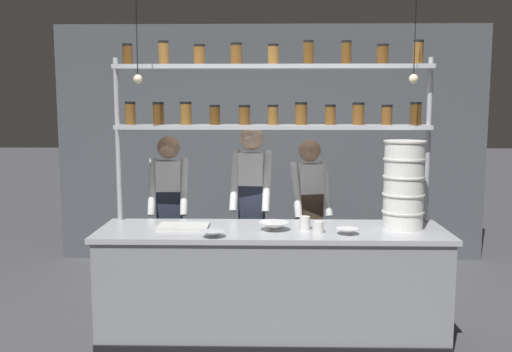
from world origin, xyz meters
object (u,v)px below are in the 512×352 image
serving_cup_front (305,223)px  container_stack (404,185)px  chef_center (252,206)px  serving_cup_by_board (318,227)px  spice_shelf_unit (273,104)px  prep_bowl_center_back (213,234)px  prep_bowl_center_front (274,226)px  prep_bowl_near_left (347,231)px  cutting_board (183,226)px  chef_left (170,211)px  chef_right (309,213)px

serving_cup_front → container_stack: bearing=4.5°
chef_center → serving_cup_by_board: size_ratio=19.14×
spice_shelf_unit → serving_cup_front: (0.25, -0.35, -0.93)m
serving_cup_by_board → prep_bowl_center_back: bearing=-168.1°
container_stack → chef_center: bearing=153.8°
chef_center → prep_bowl_center_back: chef_center is taller
spice_shelf_unit → serving_cup_by_board: spice_shelf_unit is taller
container_stack → prep_bowl_center_back: container_stack is taller
prep_bowl_center_front → prep_bowl_center_back: bearing=-151.9°
prep_bowl_near_left → serving_cup_by_board: size_ratio=1.90×
cutting_board → prep_bowl_center_back: 0.41m
chef_left → cutting_board: chef_left is taller
cutting_board → serving_cup_front: serving_cup_front is taller
container_stack → spice_shelf_unit: bearing=164.7°
spice_shelf_unit → cutting_board: (-0.71, -0.31, -0.97)m
chef_center → prep_bowl_center_front: (0.19, -0.70, -0.04)m
spice_shelf_unit → prep_bowl_center_front: 1.03m
prep_bowl_center_back → serving_cup_front: serving_cup_front is taller
chef_right → chef_left: bearing=167.4°
prep_bowl_center_front → serving_cup_by_board: serving_cup_by_board is taller
chef_center → container_stack: (1.22, -0.60, 0.28)m
prep_bowl_near_left → serving_cup_by_board: bearing=166.4°
container_stack → prep_bowl_center_back: size_ratio=4.04×
chef_center → prep_bowl_near_left: bearing=-40.5°
cutting_board → chef_right: bearing=34.8°
prep_bowl_center_front → serving_cup_front: bearing=8.7°
chef_right → prep_bowl_near_left: (0.22, -0.93, 0.04)m
prep_bowl_center_front → chef_center: bearing=105.4°
chef_right → container_stack: (0.69, -0.70, 0.37)m
prep_bowl_near_left → serving_cup_front: serving_cup_front is taller
chef_right → serving_cup_front: bearing=-111.5°
cutting_board → spice_shelf_unit: bearing=23.7°
chef_right → prep_bowl_center_front: (-0.33, -0.80, 0.05)m
chef_left → serving_cup_by_board: chef_left is taller
chef_left → container_stack: 2.11m
chef_center → serving_cup_front: bearing=-49.3°
serving_cup_front → serving_cup_by_board: 0.15m
chef_left → chef_center: (0.76, -0.06, 0.06)m
chef_center → prep_bowl_center_back: (-0.26, -0.94, -0.05)m
chef_left → cutting_board: (0.23, -0.68, 0.01)m
serving_cup_front → serving_cup_by_board: serving_cup_front is taller
chef_right → prep_bowl_center_back: chef_right is taller
spice_shelf_unit → chef_left: (-0.94, 0.37, -0.98)m
prep_bowl_center_front → prep_bowl_center_back: (-0.46, -0.24, -0.01)m
prep_bowl_center_front → container_stack: bearing=5.5°
prep_bowl_near_left → serving_cup_by_board: serving_cup_by_board is taller
spice_shelf_unit → chef_right: spice_shelf_unit is taller
chef_right → container_stack: container_stack is taller
chef_left → container_stack: container_stack is taller
chef_right → serving_cup_by_board: size_ratio=17.71×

